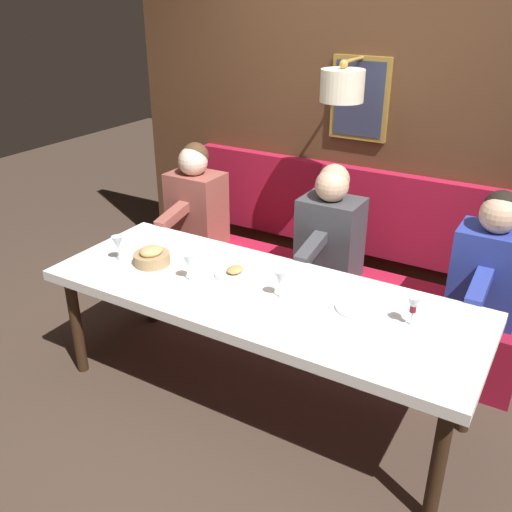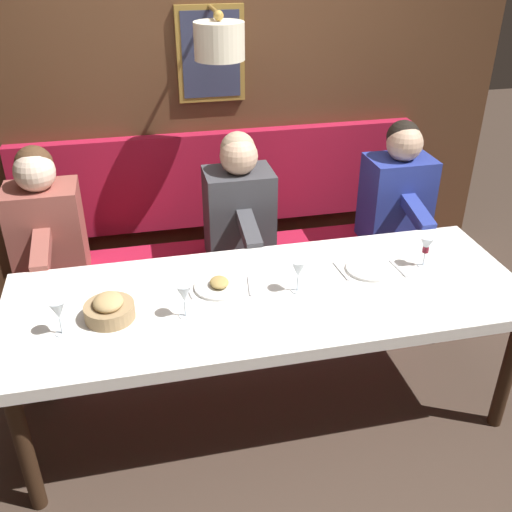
# 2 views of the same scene
# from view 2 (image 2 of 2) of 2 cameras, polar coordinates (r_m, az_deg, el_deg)

# --- Properties ---
(ground_plane) EXTENTS (12.00, 12.00, 0.00)m
(ground_plane) POSITION_cam_2_polar(r_m,az_deg,el_deg) (3.21, 1.10, -14.75)
(ground_plane) COLOR #423328
(dining_table) EXTENTS (0.90, 2.46, 0.74)m
(dining_table) POSITION_cam_2_polar(r_m,az_deg,el_deg) (2.78, 1.24, -4.75)
(dining_table) COLOR white
(dining_table) RESTS_ON ground_plane
(banquette_bench) EXTENTS (0.52, 2.66, 0.45)m
(banquette_bench) POSITION_cam_2_polar(r_m,az_deg,el_deg) (3.76, -2.04, -2.94)
(banquette_bench) COLOR maroon
(banquette_bench) RESTS_ON ground_plane
(back_wall_panel) EXTENTS (0.59, 3.86, 2.90)m
(back_wall_panel) POSITION_cam_2_polar(r_m,az_deg,el_deg) (3.83, -4.03, 16.29)
(back_wall_panel) COLOR #51331E
(back_wall_panel) RESTS_ON ground_plane
(diner_nearest) EXTENTS (0.60, 0.40, 0.79)m
(diner_nearest) POSITION_cam_2_polar(r_m,az_deg,el_deg) (3.78, 13.76, 6.52)
(diner_nearest) COLOR #283893
(diner_nearest) RESTS_ON banquette_bench
(diner_near) EXTENTS (0.60, 0.40, 0.79)m
(diner_near) POSITION_cam_2_polar(r_m,az_deg,el_deg) (3.47, -1.67, 5.28)
(diner_near) COLOR #3D3D42
(diner_near) RESTS_ON banquette_bench
(diner_middle) EXTENTS (0.60, 0.40, 0.79)m
(diner_middle) POSITION_cam_2_polar(r_m,az_deg,el_deg) (3.46, -20.03, 3.31)
(diner_middle) COLOR #934C42
(diner_middle) RESTS_ON banquette_bench
(place_setting_0) EXTENTS (0.24, 0.32, 0.01)m
(place_setting_0) POSITION_cam_2_polar(r_m,az_deg,el_deg) (2.97, 11.12, -1.26)
(place_setting_0) COLOR silver
(place_setting_0) RESTS_ON dining_table
(place_setting_1) EXTENTS (0.24, 0.33, 0.05)m
(place_setting_1) POSITION_cam_2_polar(r_m,az_deg,el_deg) (2.78, -3.61, -2.90)
(place_setting_1) COLOR silver
(place_setting_1) RESTS_ON dining_table
(wine_glass_0) EXTENTS (0.07, 0.07, 0.16)m
(wine_glass_0) POSITION_cam_2_polar(r_m,az_deg,el_deg) (3.03, 16.36, 0.97)
(wine_glass_0) COLOR silver
(wine_glass_0) RESTS_ON dining_table
(wine_glass_1) EXTENTS (0.07, 0.07, 0.16)m
(wine_glass_1) POSITION_cam_2_polar(r_m,az_deg,el_deg) (2.55, -7.07, -3.72)
(wine_glass_1) COLOR silver
(wine_glass_1) RESTS_ON dining_table
(wine_glass_2) EXTENTS (0.07, 0.07, 0.16)m
(wine_glass_2) POSITION_cam_2_polar(r_m,az_deg,el_deg) (2.71, 4.16, -1.36)
(wine_glass_2) COLOR silver
(wine_glass_2) RESTS_ON dining_table
(wine_glass_3) EXTENTS (0.07, 0.07, 0.16)m
(wine_glass_3) POSITION_cam_2_polar(r_m,az_deg,el_deg) (2.56, -18.85, -5.12)
(wine_glass_3) COLOR silver
(wine_glass_3) RESTS_ON dining_table
(bread_bowl) EXTENTS (0.22, 0.22, 0.12)m
(bread_bowl) POSITION_cam_2_polar(r_m,az_deg,el_deg) (2.63, -14.20, -5.06)
(bread_bowl) COLOR #9E7F56
(bread_bowl) RESTS_ON dining_table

